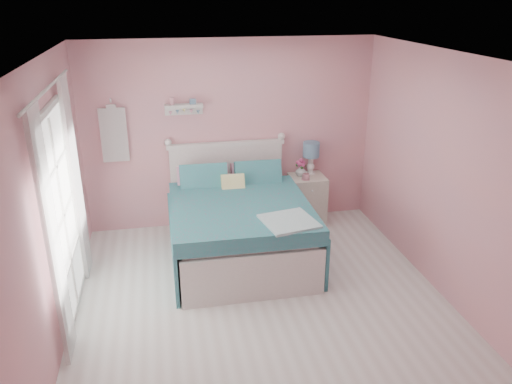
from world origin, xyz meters
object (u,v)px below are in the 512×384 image
object	(u,v)px
bed	(238,226)
teacup	(306,177)
vase	(301,171)
table_lamp	(311,152)
nightstand	(307,199)

from	to	relation	value
bed	teacup	distance (m)	1.31
bed	vase	bearing A→B (deg)	39.65
bed	table_lamp	world-z (taller)	bed
nightstand	teacup	xyz separation A→B (m)	(-0.06, -0.11, 0.39)
teacup	vase	bearing A→B (deg)	101.20
nightstand	vase	world-z (taller)	vase
bed	vase	size ratio (longest dim) A/B	13.47
bed	nightstand	bearing A→B (deg)	35.98
table_lamp	vase	world-z (taller)	table_lamp
bed	table_lamp	size ratio (longest dim) A/B	4.52
table_lamp	vase	bearing A→B (deg)	-156.71
table_lamp	nightstand	bearing A→B (deg)	-122.42
teacup	bed	bearing A→B (deg)	-147.46
vase	teacup	size ratio (longest dim) A/B	1.48
table_lamp	teacup	bearing A→B (deg)	-120.84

